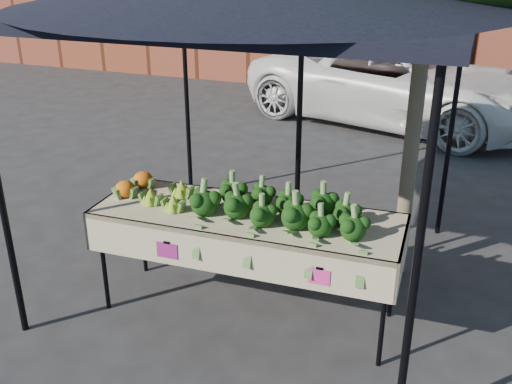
{
  "coord_description": "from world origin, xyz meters",
  "views": [
    {
      "loc": [
        1.53,
        -3.74,
        2.81
      ],
      "look_at": [
        0.03,
        0.21,
        1.0
      ],
      "focal_mm": 40.74,
      "sensor_mm": 36.0,
      "label": 1
    }
  ],
  "objects": [
    {
      "name": "canopy",
      "position": [
        -0.08,
        0.61,
        1.37
      ],
      "size": [
        3.16,
        3.16,
        2.74
      ],
      "primitive_type": null,
      "color": "black",
      "rests_on": "ground"
    },
    {
      "name": "broccoli_heap",
      "position": [
        0.3,
        0.03,
        1.02
      ],
      "size": [
        1.36,
        0.56,
        0.25
      ],
      "primitive_type": "ellipsoid",
      "color": "black",
      "rests_on": "table"
    },
    {
      "name": "cauliflower_pair",
      "position": [
        -1.01,
        0.07,
        0.99
      ],
      "size": [
        0.22,
        0.42,
        0.17
      ],
      "primitive_type": "ellipsoid",
      "color": "orange",
      "rests_on": "table"
    },
    {
      "name": "ground",
      "position": [
        0.0,
        0.0,
        0.0
      ],
      "size": [
        90.0,
        90.0,
        0.0
      ],
      "primitive_type": "plane",
      "color": "#242426"
    },
    {
      "name": "street_tree",
      "position": [
        1.09,
        1.14,
        1.92
      ],
      "size": [
        1.95,
        1.95,
        3.84
      ],
      "primitive_type": null,
      "color": "#1E4C14",
      "rests_on": "ground"
    },
    {
      "name": "table",
      "position": [
        0.03,
        0.01,
        0.45
      ],
      "size": [
        2.43,
        0.89,
        0.9
      ],
      "color": "#C1AD8D",
      "rests_on": "ground"
    },
    {
      "name": "romanesco_cluster",
      "position": [
        -0.64,
        -0.01,
        1.0
      ],
      "size": [
        0.42,
        0.46,
        0.19
      ],
      "primitive_type": "ellipsoid",
      "color": "#90BB33",
      "rests_on": "table"
    }
  ]
}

